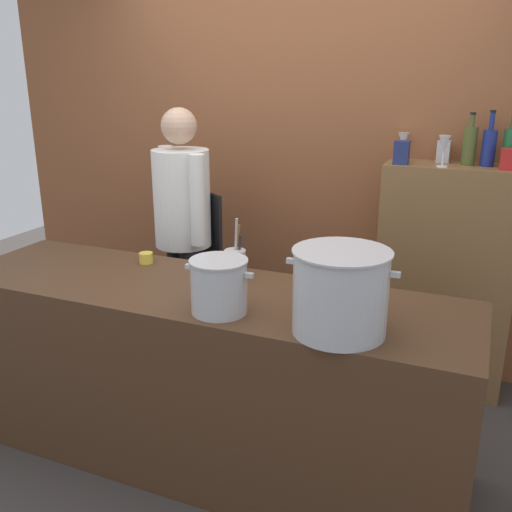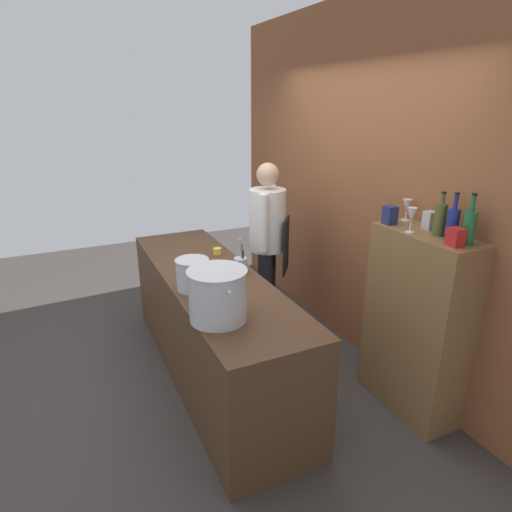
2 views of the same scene
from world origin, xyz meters
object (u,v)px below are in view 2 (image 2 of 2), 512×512
at_px(utensil_crock, 241,265).
at_px(spice_tin_navy, 390,215).
at_px(wine_glass_wide, 407,206).
at_px(spice_tin_red, 456,237).
at_px(wine_bottle_olive, 440,219).
at_px(stockpot_large, 218,295).
at_px(wine_bottle_green, 469,226).
at_px(butter_jar, 217,251).
at_px(stockpot_small, 193,274).
at_px(wine_bottle_cobalt, 453,223).
at_px(wine_glass_tall, 412,215).
at_px(spice_tin_silver, 430,220).
at_px(chef, 268,237).

bearing_deg(utensil_crock, spice_tin_navy, 54.95).
relative_size(wine_glass_wide, spice_tin_red, 1.43).
xyz_separation_m(utensil_crock, wine_bottle_olive, (0.97, 0.99, 0.50)).
distance_m(stockpot_large, wine_bottle_olive, 1.50).
height_order(wine_bottle_green, wine_glass_wide, wine_bottle_green).
bearing_deg(butter_jar, utensil_crock, 0.93).
bearing_deg(spice_tin_red, spice_tin_navy, -177.76).
bearing_deg(butter_jar, spice_tin_navy, 38.34).
relative_size(stockpot_small, wine_bottle_olive, 1.07).
xyz_separation_m(wine_bottle_olive, wine_bottle_cobalt, (0.10, 0.00, -0.00)).
height_order(utensil_crock, spice_tin_red, spice_tin_red).
height_order(wine_bottle_olive, wine_glass_tall, wine_bottle_olive).
bearing_deg(wine_bottle_olive, spice_tin_navy, -163.61).
xyz_separation_m(stockpot_small, spice_tin_silver, (0.71, 1.47, 0.40)).
height_order(wine_glass_tall, spice_tin_navy, wine_glass_tall).
xyz_separation_m(wine_glass_wide, spice_tin_navy, (0.02, -0.17, -0.04)).
height_order(stockpot_large, spice_tin_silver, spice_tin_silver).
xyz_separation_m(stockpot_small, spice_tin_navy, (0.50, 1.31, 0.41)).
relative_size(spice_tin_silver, spice_tin_navy, 0.93).
relative_size(chef, wine_glass_wide, 10.56).
bearing_deg(utensil_crock, wine_bottle_green, 40.61).
distance_m(stockpot_small, utensil_crock, 0.45).
xyz_separation_m(butter_jar, spice_tin_silver, (1.34, 1.06, 0.49)).
distance_m(utensil_crock, wine_bottle_olive, 1.47).
distance_m(wine_glass_tall, spice_tin_navy, 0.23).
xyz_separation_m(spice_tin_red, spice_tin_navy, (-0.55, -0.02, 0.01)).
relative_size(wine_bottle_olive, wine_glass_tall, 1.68).
relative_size(wine_bottle_green, spice_tin_silver, 2.58).
bearing_deg(spice_tin_red, utensil_crock, -142.28).
bearing_deg(spice_tin_silver, spice_tin_red, -22.34).
relative_size(utensil_crock, spice_tin_silver, 2.42).
bearing_deg(wine_glass_tall, wine_bottle_green, 23.33).
xyz_separation_m(butter_jar, wine_bottle_olive, (1.48, 1.00, 0.54)).
bearing_deg(wine_bottle_green, wine_glass_wide, 175.07).
relative_size(stockpot_large, wine_glass_tall, 2.53).
height_order(wine_bottle_cobalt, wine_bottle_green, wine_bottle_green).
distance_m(utensil_crock, wine_glass_tall, 1.31).
height_order(butter_jar, wine_glass_tall, wine_glass_tall).
distance_m(chef, stockpot_small, 1.20).
xyz_separation_m(stockpot_large, stockpot_small, (-0.51, -0.01, -0.05)).
relative_size(butter_jar, spice_tin_silver, 0.59).
bearing_deg(butter_jar, stockpot_small, -33.43).
bearing_deg(spice_tin_silver, stockpot_large, -97.77).
relative_size(utensil_crock, wine_bottle_green, 0.94).
relative_size(chef, wine_bottle_cobalt, 5.55).
bearing_deg(wine_bottle_cobalt, wine_bottle_green, 9.50).
bearing_deg(wine_glass_tall, butter_jar, -147.19).
xyz_separation_m(chef, wine_bottle_cobalt, (1.66, 0.46, 0.50)).
bearing_deg(butter_jar, spice_tin_red, 28.56).
bearing_deg(wine_glass_tall, spice_tin_silver, 94.63).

